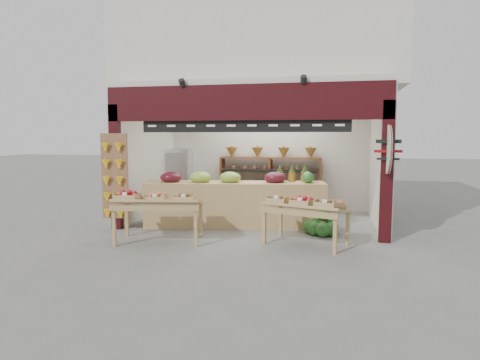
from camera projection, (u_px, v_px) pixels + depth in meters
name	position (u px, v px, depth m)	size (l,w,h in m)	color
ground	(252.00, 224.00, 9.67)	(60.00, 60.00, 0.00)	slate
shop_structure	(264.00, 60.00, 10.83)	(6.36, 5.12, 5.40)	silver
banana_board	(114.00, 178.00, 8.99)	(0.60, 0.15, 1.80)	brown
gift_sign	(388.00, 150.00, 7.79)	(0.04, 0.93, 0.92)	#B8E8CA
back_shelving	(270.00, 172.00, 11.40)	(2.69, 0.44, 1.69)	brown
refrigerator	(180.00, 178.00, 11.92)	(0.64, 0.64, 1.64)	silver
cardboard_stack	(196.00, 207.00, 10.63)	(1.00, 0.78, 0.62)	beige
mid_counter	(234.00, 202.00, 9.43)	(4.00, 1.44, 1.21)	tan
display_table_left	(154.00, 200.00, 8.12)	(1.74, 1.18, 1.02)	tan
display_table_right	(306.00, 205.00, 7.83)	(1.66, 1.25, 0.95)	tan
watermelon_pile	(321.00, 225.00, 8.67)	(0.72, 0.72, 0.56)	#1C4918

